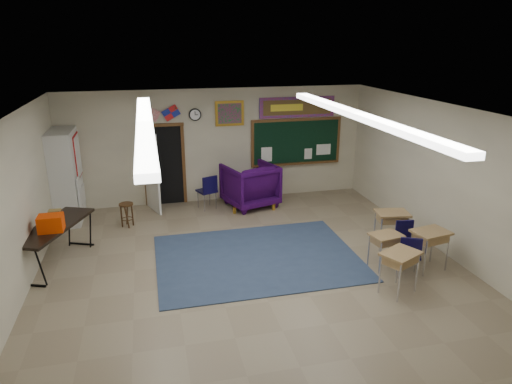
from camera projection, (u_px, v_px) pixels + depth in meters
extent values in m
plane|color=#83755A|center=(257.00, 278.00, 8.42)|extent=(9.00, 9.00, 0.00)
cube|color=beige|center=(217.00, 146.00, 12.09)|extent=(8.00, 0.04, 3.00)
cube|color=beige|center=(384.00, 380.00, 3.80)|extent=(8.00, 0.04, 3.00)
cube|color=beige|center=(6.00, 222.00, 7.05)|extent=(0.04, 9.00, 3.00)
cube|color=beige|center=(457.00, 185.00, 8.83)|extent=(0.04, 9.00, 3.00)
cube|color=white|center=(257.00, 116.00, 7.46)|extent=(8.00, 9.00, 0.04)
cube|color=#2F3F59|center=(257.00, 257.00, 9.20)|extent=(4.00, 3.00, 0.02)
cube|color=black|center=(164.00, 166.00, 11.91)|extent=(0.95, 0.04, 2.10)
cube|color=silver|center=(151.00, 172.00, 11.43)|extent=(0.35, 0.86, 2.05)
cube|color=brown|center=(296.00, 142.00, 12.55)|extent=(2.55, 0.05, 1.30)
cube|color=black|center=(296.00, 142.00, 12.53)|extent=(2.40, 0.03, 1.15)
cube|color=brown|center=(296.00, 163.00, 12.68)|extent=(2.40, 0.12, 0.04)
cube|color=red|center=(297.00, 107.00, 12.24)|extent=(2.10, 0.04, 0.55)
cube|color=brown|center=(297.00, 107.00, 12.23)|extent=(1.90, 0.03, 0.40)
cube|color=#AD7E21|center=(230.00, 113.00, 11.87)|extent=(0.75, 0.05, 0.65)
cube|color=#A51466|center=(230.00, 113.00, 11.85)|extent=(0.62, 0.03, 0.52)
cylinder|color=black|center=(195.00, 115.00, 11.67)|extent=(0.32, 0.05, 0.32)
cylinder|color=white|center=(195.00, 115.00, 11.65)|extent=(0.26, 0.02, 0.26)
cube|color=silver|center=(66.00, 176.00, 10.79)|extent=(0.55, 1.25, 2.20)
imported|color=#250539|center=(250.00, 185.00, 11.92)|extent=(1.52, 1.55, 1.13)
cube|color=#A2804B|center=(386.00, 235.00, 8.61)|extent=(0.65, 0.53, 0.04)
cube|color=brown|center=(386.00, 240.00, 8.64)|extent=(0.56, 0.45, 0.12)
cube|color=#A2804B|center=(392.00, 213.00, 9.44)|extent=(0.73, 0.60, 0.04)
cube|color=brown|center=(392.00, 218.00, 9.48)|extent=(0.63, 0.51, 0.13)
cube|color=#A2804B|center=(401.00, 254.00, 7.72)|extent=(0.78, 0.71, 0.04)
cube|color=brown|center=(400.00, 259.00, 7.75)|extent=(0.67, 0.61, 0.13)
cube|color=#A2804B|center=(431.00, 232.00, 8.52)|extent=(0.73, 0.60, 0.04)
cube|color=brown|center=(430.00, 237.00, 8.56)|extent=(0.63, 0.51, 0.13)
cube|color=black|center=(54.00, 227.00, 8.71)|extent=(1.36, 2.07, 0.05)
cube|color=#E24F03|center=(51.00, 223.00, 8.41)|extent=(0.44, 0.33, 0.31)
cylinder|color=#472915|center=(126.00, 204.00, 10.57)|extent=(0.32, 0.32, 0.04)
torus|color=#472915|center=(127.00, 219.00, 10.69)|extent=(0.27, 0.27, 0.02)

